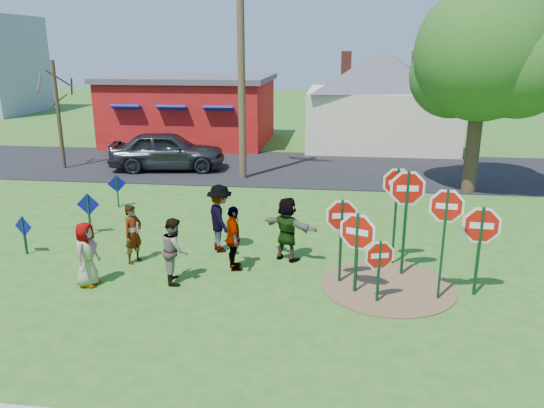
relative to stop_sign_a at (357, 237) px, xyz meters
The scene contains 25 objects.
ground 4.19m from the stop_sign_a, 159.33° to the left, with size 120.00×120.00×0.00m, color #255C1A.
road 13.49m from the stop_sign_a, 106.02° to the left, with size 120.00×7.50×0.04m, color black.
dirt_patch 1.63m from the stop_sign_a, 26.45° to the left, with size 3.20×3.20×0.03m, color brown.
red_building 21.47m from the stop_sign_a, 115.39° to the left, with size 9.40×7.69×3.90m.
cream_house 19.54m from the stop_sign_a, 84.70° to the left, with size 9.40×9.40×6.50m.
stop_sign_a is the anchor object (origin of this frame).
stop_sign_b 2.19m from the stop_sign_a, 60.73° to the left, with size 1.02×0.10×2.74m.
stop_sign_c 1.96m from the stop_sign_a, ahead, with size 1.02×0.17×2.74m.
stop_sign_d 1.79m from the stop_sign_a, 44.14° to the left, with size 1.18×0.12×2.86m.
stop_sign_e 0.74m from the stop_sign_a, 42.38° to the right, with size 0.89×0.27×1.59m.
stop_sign_f 2.77m from the stop_sign_a, ahead, with size 1.17×0.09×2.28m.
stop_sign_g 0.65m from the stop_sign_a, 124.72° to the left, with size 1.03×0.25×2.24m.
blue_diamond_b 9.13m from the stop_sign_a, behind, with size 0.57×0.16×1.10m.
blue_diamond_c 8.53m from the stop_sign_a, 159.13° to the left, with size 0.69×0.08×1.31m.
blue_diamond_d 10.16m from the stop_sign_a, 144.46° to the left, with size 0.60×0.26×1.19m.
person_a 6.42m from the stop_sign_a, behind, with size 0.78×0.51×1.59m, color #3B4D92.
person_b 5.94m from the stop_sign_a, 169.13° to the left, with size 0.58×0.38×1.59m, color #266E5B.
person_c 4.39m from the stop_sign_a, behind, with size 0.79×0.62×1.62m, color brown.
person_d 4.32m from the stop_sign_a, 149.17° to the left, with size 1.24×0.71×1.91m, color #2D2D31.
person_e 3.27m from the stop_sign_a, 162.54° to the left, with size 1.00×0.41×1.70m, color #582E62.
person_f 2.57m from the stop_sign_a, 134.82° to the left, with size 1.63×0.52×1.76m, color #1E522E.
suv 14.45m from the stop_sign_a, 125.06° to the left, with size 2.10×5.22×1.78m, color #333238.
utility_pole 12.26m from the stop_sign_a, 113.15° to the left, with size 2.37×0.99×10.14m.
leafy_tree 11.29m from the stop_sign_a, 63.25° to the left, with size 5.52×5.04×7.84m.
bare_tree_west 17.70m from the stop_sign_a, 138.99° to the left, with size 1.80×1.80×4.97m.
Camera 1 is at (3.17, -12.90, 5.56)m, focal length 35.00 mm.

